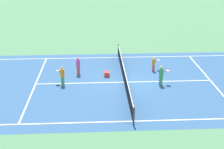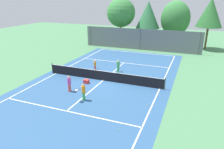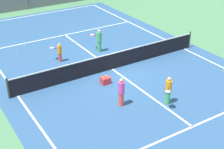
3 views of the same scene
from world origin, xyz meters
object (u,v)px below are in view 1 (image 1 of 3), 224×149
object	(u,v)px
player_0	(154,64)
tennis_ball_3	(192,65)
tennis_ball_2	(186,58)
tennis_ball_9	(129,75)
tennis_ball_0	(10,113)
player_3	(161,75)
tennis_ball_6	(126,79)
player_2	(78,66)
tennis_ball_8	(184,62)
tennis_ball_12	(71,119)
tennis_ball_4	(188,80)
ball_crate	(107,74)
player_1	(62,76)

from	to	relation	value
player_0	tennis_ball_3	world-z (taller)	player_0
tennis_ball_2	tennis_ball_9	size ratio (longest dim) A/B	1.00
player_0	tennis_ball_0	xyz separation A→B (m)	(6.29, -9.74, -0.58)
player_3	tennis_ball_0	size ratio (longest dim) A/B	22.34
tennis_ball_6	player_3	bearing A→B (deg)	62.51
player_2	tennis_ball_6	size ratio (longest dim) A/B	21.60
tennis_ball_6	tennis_ball_8	xyz separation A→B (m)	(-3.23, 5.25, 0.00)
player_0	tennis_ball_12	xyz separation A→B (m)	(7.24, -6.06, -0.58)
tennis_ball_3	tennis_ball_4	size ratio (longest dim) A/B	1.00
tennis_ball_6	tennis_ball_12	world-z (taller)	same
ball_crate	tennis_ball_12	size ratio (longest dim) A/B	7.23
player_2	tennis_ball_12	world-z (taller)	player_2
ball_crate	tennis_ball_0	world-z (taller)	ball_crate
player_0	tennis_ball_6	size ratio (longest dim) A/B	17.66
tennis_ball_0	tennis_ball_8	size ratio (longest dim) A/B	1.00
player_1	ball_crate	distance (m)	3.57
tennis_ball_2	tennis_ball_4	world-z (taller)	same
tennis_ball_3	tennis_ball_12	xyz separation A→B (m)	(8.28, -9.44, 0.00)
player_0	player_3	bearing A→B (deg)	0.72
ball_crate	tennis_ball_8	world-z (taller)	ball_crate
player_1	tennis_ball_12	xyz separation A→B (m)	(4.84, 0.90, -0.70)
player_2	player_3	bearing A→B (deg)	69.20
player_0	ball_crate	distance (m)	3.89
player_2	tennis_ball_9	size ratio (longest dim) A/B	21.60
player_2	tennis_ball_2	world-z (taller)	player_2
tennis_ball_4	tennis_ball_6	bearing A→B (deg)	-97.00
tennis_ball_4	tennis_ball_9	world-z (taller)	same
tennis_ball_12	tennis_ball_8	bearing A→B (deg)	134.99
tennis_ball_4	tennis_ball_12	world-z (taller)	same
tennis_ball_6	tennis_ball_12	size ratio (longest dim) A/B	1.00
player_0	tennis_ball_0	size ratio (longest dim) A/B	17.66
ball_crate	tennis_ball_0	xyz separation A→B (m)	(5.37, -5.99, -0.15)
tennis_ball_4	tennis_ball_6	size ratio (longest dim) A/B	1.00
tennis_ball_12	tennis_ball_4	bearing A→B (deg)	122.21
player_0	player_2	xyz separation A→B (m)	(0.47, -5.93, 0.12)
player_3	ball_crate	bearing A→B (deg)	-115.59
player_0	player_2	world-z (taller)	player_2
player_1	tennis_ball_0	world-z (taller)	player_1
player_0	player_3	world-z (taller)	player_3
tennis_ball_9	tennis_ball_12	world-z (taller)	same
player_2	tennis_ball_4	bearing A→B (deg)	78.92
player_0	tennis_ball_6	bearing A→B (deg)	-57.28
player_0	tennis_ball_8	size ratio (longest dim) A/B	17.66
tennis_ball_12	player_0	bearing A→B (deg)	140.06
tennis_ball_4	tennis_ball_12	distance (m)	9.73
tennis_ball_2	tennis_ball_4	xyz separation A→B (m)	(4.99, -1.27, 0.00)
tennis_ball_4	tennis_ball_6	world-z (taller)	same
player_0	tennis_ball_3	xyz separation A→B (m)	(-1.04, 3.38, -0.58)
ball_crate	tennis_ball_2	world-z (taller)	ball_crate
player_0	tennis_ball_9	distance (m)	2.29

